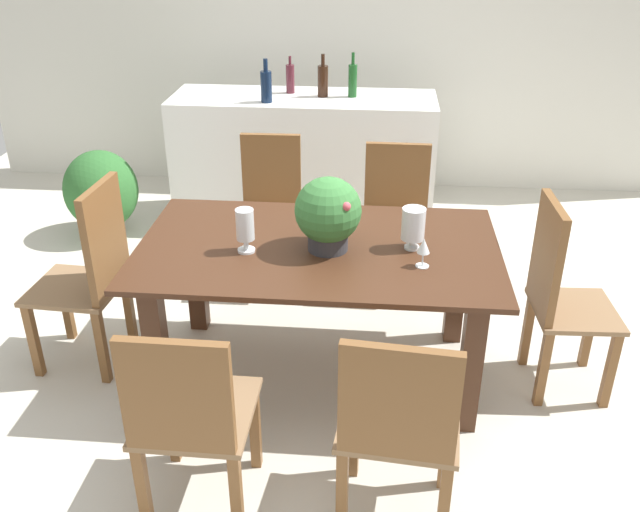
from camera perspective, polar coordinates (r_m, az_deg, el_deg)
ground_plane at (r=4.06m, az=0.24°, el=-6.93°), size 7.04×7.04×0.00m
back_wall at (r=6.03m, az=2.47°, el=17.90°), size 6.40×0.10×2.60m
dining_table at (r=3.48m, az=-0.15°, el=-1.30°), size 1.80×1.06×0.76m
chair_foot_end at (r=3.61m, az=19.19°, el=-2.78°), size 0.42×0.44×1.03m
chair_near_right at (r=2.68m, az=6.50°, el=-13.73°), size 0.51×0.45×0.94m
chair_far_right at (r=4.43m, az=6.29°, el=3.79°), size 0.45×0.41×0.94m
chair_near_left at (r=2.76m, az=-10.81°, el=-12.85°), size 0.45×0.48×0.95m
chair_far_left at (r=4.49m, az=-4.14°, el=4.30°), size 0.43×0.45×0.97m
chair_head_end at (r=3.78m, az=-18.37°, el=-1.13°), size 0.48×0.47×1.05m
flower_centerpiece at (r=3.30m, az=0.66°, el=3.59°), size 0.32×0.32×0.37m
crystal_vase_left at (r=3.36m, az=7.75°, el=2.59°), size 0.12×0.12×0.21m
crystal_vase_center_near at (r=3.32m, az=-6.24°, el=2.43°), size 0.09×0.09×0.22m
wine_glass at (r=3.21m, az=8.59°, el=0.72°), size 0.06×0.06×0.14m
kitchen_counter at (r=5.40m, az=-1.33°, el=7.97°), size 1.98×0.65×0.99m
wine_bottle_clear at (r=5.24m, az=0.24°, el=14.37°), size 0.08×0.08×0.31m
wine_bottle_green at (r=5.09m, az=-4.49°, el=13.92°), size 0.08×0.08×0.31m
wine_bottle_dark at (r=5.35m, az=-2.49°, el=14.51°), size 0.06×0.06×0.27m
wine_bottle_tall at (r=5.23m, az=2.73°, el=14.40°), size 0.06×0.06×0.32m
potted_plant_floor at (r=5.42m, az=-17.69°, el=5.11°), size 0.55×0.55×0.67m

